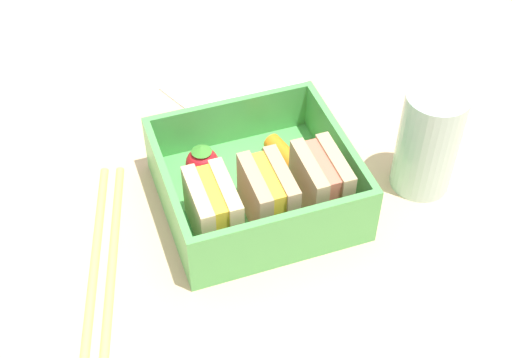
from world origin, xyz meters
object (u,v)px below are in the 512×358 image
(sandwich_left, at_px, (321,181))
(sandwich_center, at_px, (213,209))
(drinking_glass, at_px, (428,141))
(sandwich_center_left, at_px, (268,195))
(strawberry_far_left, at_px, (202,163))
(carrot_stick_far_left, at_px, (285,155))
(chopstick_pair, at_px, (102,266))
(folded_napkin, at_px, (234,84))

(sandwich_left, height_order, sandwich_center, same)
(drinking_glass, bearing_deg, sandwich_center_left, 1.53)
(sandwich_center, bearing_deg, sandwich_left, 180.00)
(sandwich_center_left, height_order, sandwich_center, same)
(sandwich_center_left, height_order, strawberry_far_left, sandwich_center_left)
(carrot_stick_far_left, xyz_separation_m, chopstick_pair, (0.17, 0.05, -0.02))
(sandwich_center_left, bearing_deg, strawberry_far_left, -59.04)
(sandwich_center_left, bearing_deg, carrot_stick_far_left, -122.89)
(sandwich_center, xyz_separation_m, folded_napkin, (-0.08, -0.18, -0.03))
(sandwich_left, distance_m, strawberry_far_left, 0.10)
(sandwich_center_left, xyz_separation_m, folded_napkin, (-0.03, -0.18, -0.03))
(sandwich_left, distance_m, folded_napkin, 0.19)
(strawberry_far_left, xyz_separation_m, drinking_glass, (-0.18, 0.06, 0.02))
(sandwich_left, bearing_deg, drinking_glass, -177.76)
(sandwich_center, relative_size, strawberry_far_left, 1.64)
(sandwich_left, relative_size, strawberry_far_left, 1.64)
(chopstick_pair, xyz_separation_m, drinking_glass, (-0.28, -0.00, 0.04))
(carrot_stick_far_left, relative_size, chopstick_pair, 0.19)
(chopstick_pair, relative_size, drinking_glass, 2.27)
(carrot_stick_far_left, distance_m, folded_napkin, 0.13)
(strawberry_far_left, bearing_deg, sandwich_center_left, 120.96)
(sandwich_center_left, distance_m, chopstick_pair, 0.14)
(strawberry_far_left, distance_m, folded_napkin, 0.14)
(drinking_glass, distance_m, folded_napkin, 0.22)
(carrot_stick_far_left, relative_size, drinking_glass, 0.44)
(sandwich_center, height_order, strawberry_far_left, sandwich_center)
(carrot_stick_far_left, xyz_separation_m, folded_napkin, (0.00, -0.13, -0.02))
(sandwich_center, height_order, drinking_glass, drinking_glass)
(drinking_glass, xyz_separation_m, folded_napkin, (0.11, -0.18, -0.05))
(carrot_stick_far_left, bearing_deg, drinking_glass, 154.48)
(sandwich_center, bearing_deg, strawberry_far_left, -98.12)
(carrot_stick_far_left, bearing_deg, sandwich_center_left, 57.11)
(chopstick_pair, distance_m, folded_napkin, 0.25)
(drinking_glass, bearing_deg, sandwich_left, 2.24)
(sandwich_center_left, bearing_deg, folded_napkin, -99.49)
(chopstick_pair, relative_size, folded_napkin, 1.83)
(drinking_glass, bearing_deg, folded_napkin, -58.48)
(carrot_stick_far_left, height_order, chopstick_pair, carrot_stick_far_left)
(carrot_stick_far_left, distance_m, chopstick_pair, 0.18)
(sandwich_center_left, distance_m, strawberry_far_left, 0.07)
(sandwich_left, height_order, folded_napkin, sandwich_left)
(folded_napkin, bearing_deg, chopstick_pair, 47.84)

